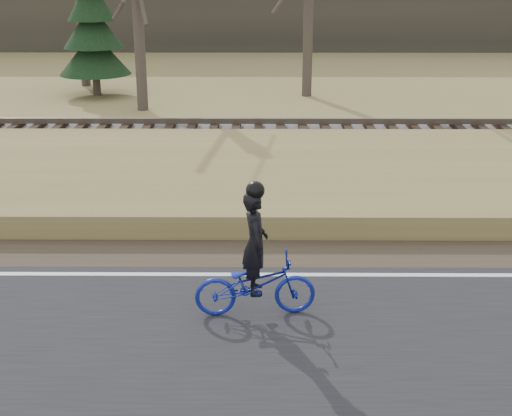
{
  "coord_description": "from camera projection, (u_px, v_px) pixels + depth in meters",
  "views": [
    {
      "loc": [
        1.86,
        -10.26,
        4.95
      ],
      "look_at": [
        1.79,
        0.5,
        1.1
      ],
      "focal_mm": 50.0,
      "sensor_mm": 36.0,
      "label": 1
    }
  ],
  "objects": [
    {
      "name": "edge_line",
      "position": [
        145.0,
        274.0,
        11.5
      ],
      "size": [
        120.0,
        0.12,
        0.01
      ],
      "primitive_type": "cube",
      "color": "silver",
      "rests_on": "road"
    },
    {
      "name": "ground",
      "position": [
        144.0,
        283.0,
        11.34
      ],
      "size": [
        120.0,
        120.0,
        0.0
      ],
      "primitive_type": "plane",
      "color": "olive",
      "rests_on": "ground"
    },
    {
      "name": "ballast",
      "position": [
        190.0,
        143.0,
        18.79
      ],
      "size": [
        120.0,
        3.0,
        0.45
      ],
      "primitive_type": "cube",
      "color": "slate",
      "rests_on": "ground"
    },
    {
      "name": "railroad",
      "position": [
        190.0,
        132.0,
        18.69
      ],
      "size": [
        120.0,
        2.4,
        0.29
      ],
      "color": "black",
      "rests_on": "ballast"
    },
    {
      "name": "shoulder",
      "position": [
        154.0,
        252.0,
        12.46
      ],
      "size": [
        120.0,
        1.6,
        0.04
      ],
      "primitive_type": "cube",
      "color": "#473A2B",
      "rests_on": "ground"
    },
    {
      "name": "embankment",
      "position": [
        174.0,
        188.0,
        15.22
      ],
      "size": [
        120.0,
        5.0,
        0.44
      ],
      "primitive_type": "cube",
      "color": "olive",
      "rests_on": "ground"
    },
    {
      "name": "road",
      "position": [
        113.0,
        368.0,
        8.97
      ],
      "size": [
        120.0,
        6.0,
        0.06
      ],
      "primitive_type": "cube",
      "color": "black",
      "rests_on": "ground"
    },
    {
      "name": "conifer",
      "position": [
        92.0,
        27.0,
        25.53
      ],
      "size": [
        2.6,
        2.6,
        5.17
      ],
      "color": "#493E36",
      "rests_on": "ground"
    },
    {
      "name": "cyclist",
      "position": [
        255.0,
        274.0,
        10.06
      ],
      "size": [
        1.76,
        0.75,
        2.0
      ],
      "rotation": [
        0.0,
        0.0,
        1.66
      ],
      "color": "navy",
      "rests_on": "road"
    }
  ]
}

